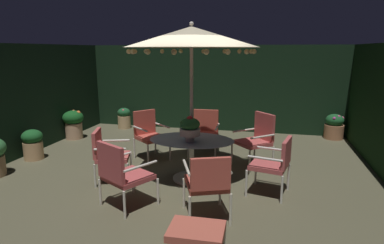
{
  "coord_description": "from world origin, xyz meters",
  "views": [
    {
      "loc": [
        1.54,
        -5.49,
        2.28
      ],
      "look_at": [
        0.26,
        -0.05,
        1.04
      ],
      "focal_mm": 30.62,
      "sensor_mm": 36.0,
      "label": 1
    }
  ],
  "objects_px": {
    "patio_chair_southeast": "(205,130)",
    "potted_plant_back_right": "(124,118)",
    "patio_chair_east": "(257,137)",
    "patio_chair_west": "(122,172)",
    "patio_chair_northeast": "(275,161)",
    "potted_plant_right_near": "(33,144)",
    "patio_chair_south": "(149,132)",
    "patio_chair_southwest": "(107,152)",
    "patio_chair_north": "(208,181)",
    "potted_plant_back_center": "(73,123)",
    "potted_plant_right_far": "(334,126)",
    "ottoman_footrest": "(196,232)",
    "patio_dining_table": "(192,149)",
    "patio_umbrella": "(191,37)",
    "centerpiece_planter": "(190,127)"
  },
  "relations": [
    {
      "from": "patio_umbrella",
      "to": "potted_plant_right_near",
      "type": "distance_m",
      "value": 4.13
    },
    {
      "from": "patio_chair_east",
      "to": "patio_chair_west",
      "type": "height_order",
      "value": "patio_chair_east"
    },
    {
      "from": "patio_chair_east",
      "to": "ottoman_footrest",
      "type": "height_order",
      "value": "patio_chair_east"
    },
    {
      "from": "ottoman_footrest",
      "to": "potted_plant_back_right",
      "type": "bearing_deg",
      "value": 121.27
    },
    {
      "from": "potted_plant_right_far",
      "to": "patio_chair_southeast",
      "type": "bearing_deg",
      "value": -146.07
    },
    {
      "from": "centerpiece_planter",
      "to": "patio_chair_southwest",
      "type": "xyz_separation_m",
      "value": [
        -1.41,
        -0.27,
        -0.46
      ]
    },
    {
      "from": "patio_chair_southeast",
      "to": "patio_chair_southwest",
      "type": "relative_size",
      "value": 1.04
    },
    {
      "from": "patio_dining_table",
      "to": "patio_chair_southeast",
      "type": "relative_size",
      "value": 1.55
    },
    {
      "from": "patio_chair_north",
      "to": "patio_chair_northeast",
      "type": "relative_size",
      "value": 1.02
    },
    {
      "from": "patio_umbrella",
      "to": "potted_plant_back_right",
      "type": "xyz_separation_m",
      "value": [
        -2.84,
        3.35,
        -2.17
      ]
    },
    {
      "from": "patio_chair_north",
      "to": "ottoman_footrest",
      "type": "distance_m",
      "value": 0.98
    },
    {
      "from": "patio_dining_table",
      "to": "patio_chair_northeast",
      "type": "xyz_separation_m",
      "value": [
        1.43,
        -0.33,
        0.0
      ]
    },
    {
      "from": "patio_chair_south",
      "to": "ottoman_footrest",
      "type": "relative_size",
      "value": 1.68
    },
    {
      "from": "potted_plant_right_near",
      "to": "patio_chair_northeast",
      "type": "bearing_deg",
      "value": -7.24
    },
    {
      "from": "patio_dining_table",
      "to": "patio_chair_north",
      "type": "height_order",
      "value": "patio_chair_north"
    },
    {
      "from": "patio_umbrella",
      "to": "ottoman_footrest",
      "type": "relative_size",
      "value": 4.52
    },
    {
      "from": "patio_umbrella",
      "to": "patio_chair_southwest",
      "type": "height_order",
      "value": "patio_umbrella"
    },
    {
      "from": "patio_chair_north",
      "to": "patio_chair_east",
      "type": "distance_m",
      "value": 2.42
    },
    {
      "from": "patio_chair_northeast",
      "to": "patio_chair_southwest",
      "type": "distance_m",
      "value": 2.84
    },
    {
      "from": "patio_dining_table",
      "to": "potted_plant_back_right",
      "type": "distance_m",
      "value": 4.4
    },
    {
      "from": "patio_chair_east",
      "to": "potted_plant_right_near",
      "type": "xyz_separation_m",
      "value": [
        -4.63,
        -0.69,
        -0.26
      ]
    },
    {
      "from": "potted_plant_right_near",
      "to": "patio_chair_east",
      "type": "bearing_deg",
      "value": 8.46
    },
    {
      "from": "patio_chair_east",
      "to": "patio_chair_south",
      "type": "height_order",
      "value": "patio_chair_east"
    },
    {
      "from": "patio_chair_southwest",
      "to": "ottoman_footrest",
      "type": "height_order",
      "value": "patio_chair_southwest"
    },
    {
      "from": "patio_chair_south",
      "to": "ottoman_footrest",
      "type": "height_order",
      "value": "patio_chair_south"
    },
    {
      "from": "patio_chair_east",
      "to": "potted_plant_right_near",
      "type": "bearing_deg",
      "value": -171.54
    },
    {
      "from": "patio_chair_north",
      "to": "potted_plant_back_center",
      "type": "bearing_deg",
      "value": 141.26
    },
    {
      "from": "potted_plant_back_right",
      "to": "potted_plant_right_near",
      "type": "bearing_deg",
      "value": -102.59
    },
    {
      "from": "patio_chair_south",
      "to": "patio_chair_southwest",
      "type": "distance_m",
      "value": 1.4
    },
    {
      "from": "patio_chair_southeast",
      "to": "patio_chair_northeast",
      "type": "bearing_deg",
      "value": -50.67
    },
    {
      "from": "patio_chair_north",
      "to": "patio_chair_northeast",
      "type": "xyz_separation_m",
      "value": [
        0.89,
        1.04,
        -0.01
      ]
    },
    {
      "from": "patio_chair_north",
      "to": "ottoman_footrest",
      "type": "height_order",
      "value": "patio_chair_north"
    },
    {
      "from": "potted_plant_back_center",
      "to": "potted_plant_back_right",
      "type": "height_order",
      "value": "potted_plant_back_center"
    },
    {
      "from": "patio_chair_south",
      "to": "patio_umbrella",
      "type": "bearing_deg",
      "value": -39.03
    },
    {
      "from": "patio_umbrella",
      "to": "patio_chair_southeast",
      "type": "xyz_separation_m",
      "value": [
        -0.05,
        1.48,
        -1.93
      ]
    },
    {
      "from": "potted_plant_right_near",
      "to": "potted_plant_back_right",
      "type": "xyz_separation_m",
      "value": [
        0.68,
        3.05,
        -0.03
      ]
    },
    {
      "from": "patio_chair_west",
      "to": "potted_plant_right_near",
      "type": "relative_size",
      "value": 1.57
    },
    {
      "from": "patio_chair_northeast",
      "to": "potted_plant_back_center",
      "type": "distance_m",
      "value": 5.56
    },
    {
      "from": "patio_chair_southeast",
      "to": "potted_plant_back_right",
      "type": "xyz_separation_m",
      "value": [
        -2.79,
        1.87,
        -0.24
      ]
    },
    {
      "from": "patio_dining_table",
      "to": "ottoman_footrest",
      "type": "height_order",
      "value": "patio_dining_table"
    },
    {
      "from": "patio_chair_northeast",
      "to": "patio_chair_west",
      "type": "distance_m",
      "value": 2.37
    },
    {
      "from": "potted_plant_back_right",
      "to": "patio_chair_southeast",
      "type": "bearing_deg",
      "value": -33.85
    },
    {
      "from": "patio_chair_south",
      "to": "patio_chair_southwest",
      "type": "relative_size",
      "value": 1.09
    },
    {
      "from": "patio_chair_southeast",
      "to": "ottoman_footrest",
      "type": "height_order",
      "value": "patio_chair_southeast"
    },
    {
      "from": "centerpiece_planter",
      "to": "potted_plant_right_far",
      "type": "xyz_separation_m",
      "value": [
        2.98,
        3.69,
        -0.67
      ]
    },
    {
      "from": "ottoman_footrest",
      "to": "potted_plant_back_center",
      "type": "height_order",
      "value": "potted_plant_back_center"
    },
    {
      "from": "patio_umbrella",
      "to": "centerpiece_planter",
      "type": "relative_size",
      "value": 6.14
    },
    {
      "from": "patio_chair_northeast",
      "to": "patio_chair_south",
      "type": "height_order",
      "value": "patio_chair_south"
    },
    {
      "from": "patio_chair_north",
      "to": "potted_plant_right_near",
      "type": "height_order",
      "value": "patio_chair_north"
    },
    {
      "from": "potted_plant_back_center",
      "to": "potted_plant_right_near",
      "type": "bearing_deg",
      "value": -86.4
    }
  ]
}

